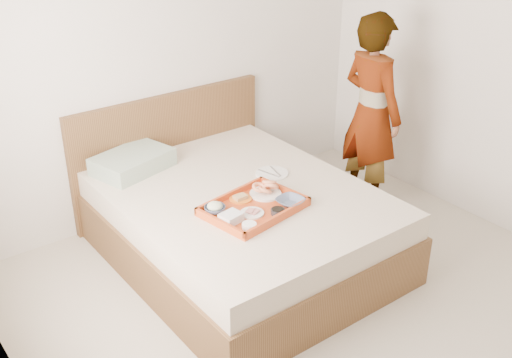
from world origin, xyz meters
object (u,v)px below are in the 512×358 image
object	(u,v)px
bed	(242,225)
tray	(254,206)
dinner_plate	(272,173)
person	(371,114)

from	to	relation	value
bed	tray	bearing A→B (deg)	-108.74
dinner_plate	person	world-z (taller)	person
tray	dinner_plate	world-z (taller)	tray
bed	person	size ratio (longest dim) A/B	1.27
dinner_plate	person	distance (m)	0.98
dinner_plate	person	bearing A→B (deg)	-2.50
tray	person	distance (m)	1.41
dinner_plate	person	xyz separation A→B (m)	(0.94, -0.04, 0.25)
tray	person	world-z (taller)	person
tray	dinner_plate	bearing A→B (deg)	29.65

